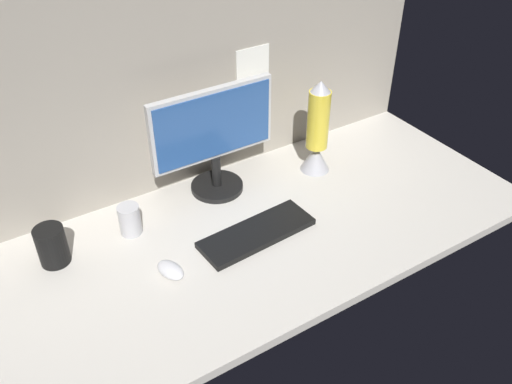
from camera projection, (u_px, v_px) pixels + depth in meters
ground_plane at (252, 231)px, 175.23cm from camera, size 180.00×80.00×3.00cm
cubicle_wall_back at (191, 82)px, 178.89cm from camera, size 180.00×5.50×70.49cm
monitor at (214, 136)px, 179.30cm from camera, size 43.53×18.00×37.45cm
keyboard at (257, 233)px, 170.72cm from camera, size 37.75×15.32×2.00cm
mouse at (171, 270)px, 156.74cm from camera, size 7.99×10.76×3.40cm
mug_black_travel at (52, 246)px, 158.52cm from camera, size 8.68×8.68×12.17cm
mug_steel at (130, 220)px, 169.76cm from camera, size 6.80×6.80×9.94cm
lava_lamp at (317, 134)px, 192.56cm from camera, size 10.62×10.62×34.76cm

